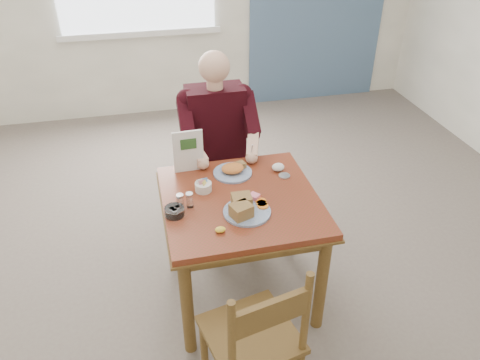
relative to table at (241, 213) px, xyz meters
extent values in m
plane|color=#635650|center=(0.00, 0.00, -0.64)|extent=(6.00, 6.00, 0.00)
ellipsoid|color=yellow|center=(-0.17, -0.28, 0.13)|extent=(0.06, 0.05, 0.03)
ellipsoid|color=white|center=(0.30, 0.24, 0.14)|extent=(0.08, 0.07, 0.05)
cylinder|color=silver|center=(0.32, 0.16, 0.12)|extent=(0.08, 0.08, 0.01)
cube|color=white|center=(-0.40, 2.96, 0.28)|extent=(1.72, 0.04, 0.06)
cube|color=maroon|center=(0.00, 0.00, 0.09)|extent=(0.90, 0.90, 0.04)
cube|color=brown|center=(0.00, 0.00, 0.06)|extent=(0.92, 0.92, 0.01)
cylinder|color=brown|center=(-0.39, -0.39, -0.28)|extent=(0.07, 0.07, 0.71)
cylinder|color=brown|center=(0.39, -0.39, -0.28)|extent=(0.07, 0.07, 0.71)
cylinder|color=brown|center=(-0.39, 0.39, -0.28)|extent=(0.07, 0.07, 0.71)
cylinder|color=brown|center=(0.39, 0.39, -0.28)|extent=(0.07, 0.07, 0.71)
cube|color=brown|center=(0.00, -0.39, 0.02)|extent=(0.80, 0.03, 0.08)
cube|color=brown|center=(0.00, 0.39, 0.02)|extent=(0.80, 0.03, 0.08)
cube|color=brown|center=(-0.39, 0.00, 0.02)|extent=(0.03, 0.80, 0.08)
cube|color=brown|center=(0.39, 0.00, 0.02)|extent=(0.03, 0.80, 0.08)
cylinder|color=brown|center=(-0.18, 0.57, -0.41)|extent=(0.04, 0.04, 0.45)
cylinder|color=brown|center=(0.18, 0.57, -0.41)|extent=(0.04, 0.04, 0.45)
cylinder|color=brown|center=(-0.18, 0.93, -0.41)|extent=(0.04, 0.04, 0.45)
cylinder|color=brown|center=(0.18, 0.93, -0.41)|extent=(0.04, 0.04, 0.45)
cube|color=brown|center=(0.00, 0.75, -0.17)|extent=(0.42, 0.42, 0.03)
cylinder|color=brown|center=(-0.18, 0.93, 0.06)|extent=(0.04, 0.04, 0.50)
cylinder|color=brown|center=(0.18, 0.93, 0.06)|extent=(0.04, 0.04, 0.50)
cube|color=brown|center=(0.00, 0.93, 0.16)|extent=(0.38, 0.03, 0.14)
cylinder|color=brown|center=(-0.34, -0.60, -0.41)|extent=(0.05, 0.05, 0.45)
cylinder|color=brown|center=(0.02, -0.52, -0.41)|extent=(0.05, 0.05, 0.45)
cube|color=brown|center=(-0.12, -0.73, -0.17)|extent=(0.50, 0.50, 0.03)
cylinder|color=brown|center=(-0.26, -0.95, 0.06)|extent=(0.04, 0.04, 0.50)
cylinder|color=brown|center=(0.09, -0.87, 0.06)|extent=(0.04, 0.04, 0.50)
cube|color=brown|center=(-0.08, -0.91, 0.16)|extent=(0.38, 0.11, 0.14)
cube|color=tan|center=(-0.10, 0.63, -0.10)|extent=(0.13, 0.38, 0.12)
cube|color=tan|center=(0.10, 0.63, -0.10)|extent=(0.13, 0.38, 0.12)
cube|color=tan|center=(-0.10, 0.45, -0.40)|extent=(0.10, 0.10, 0.48)
cube|color=tan|center=(0.10, 0.45, -0.40)|extent=(0.10, 0.10, 0.48)
cube|color=black|center=(0.00, 0.78, 0.20)|extent=(0.40, 0.22, 0.58)
sphere|color=black|center=(-0.19, 0.78, 0.42)|extent=(0.15, 0.15, 0.15)
sphere|color=black|center=(0.19, 0.78, 0.42)|extent=(0.15, 0.15, 0.15)
cylinder|color=#DAA78A|center=(0.00, 0.76, 0.51)|extent=(0.11, 0.11, 0.08)
sphere|color=#DAA78A|center=(0.00, 0.76, 0.64)|extent=(0.21, 0.21, 0.21)
cube|color=black|center=(-0.22, 0.67, 0.32)|extent=(0.09, 0.29, 0.27)
cube|color=black|center=(0.22, 0.67, 0.32)|extent=(0.09, 0.29, 0.27)
sphere|color=black|center=(-0.22, 0.55, 0.22)|extent=(0.09, 0.09, 0.09)
sphere|color=black|center=(0.22, 0.55, 0.22)|extent=(0.09, 0.09, 0.09)
cube|color=#DAA78A|center=(-0.19, 0.46, 0.19)|extent=(0.14, 0.23, 0.14)
cube|color=#DAA78A|center=(0.19, 0.46, 0.19)|extent=(0.14, 0.23, 0.14)
sphere|color=#DAA78A|center=(-0.16, 0.37, 0.15)|extent=(0.08, 0.08, 0.08)
sphere|color=#DAA78A|center=(0.16, 0.37, 0.15)|extent=(0.08, 0.08, 0.08)
cylinder|color=silver|center=(0.16, 0.37, 0.20)|extent=(0.01, 0.05, 0.12)
cylinder|color=white|center=(0.00, -0.15, 0.12)|extent=(0.32, 0.32, 0.01)
cube|color=tan|center=(-0.04, -0.19, 0.16)|extent=(0.13, 0.13, 0.07)
cube|color=tan|center=(-0.02, -0.11, 0.16)|extent=(0.11, 0.10, 0.07)
cylinder|color=orange|center=(0.10, -0.13, 0.13)|extent=(0.07, 0.07, 0.01)
cylinder|color=orange|center=(0.10, -0.11, 0.13)|extent=(0.08, 0.08, 0.01)
cylinder|color=orange|center=(0.10, -0.09, 0.13)|extent=(0.09, 0.09, 0.01)
cube|color=pink|center=(0.07, -0.05, 0.14)|extent=(0.07, 0.07, 0.03)
cylinder|color=white|center=(0.01, 0.27, 0.12)|extent=(0.31, 0.31, 0.01)
ellipsoid|color=orange|center=(0.01, 0.27, 0.15)|extent=(0.17, 0.16, 0.05)
cube|color=tan|center=(0.06, 0.30, 0.14)|extent=(0.10, 0.08, 0.04)
cylinder|color=white|center=(-0.20, 0.12, 0.14)|extent=(0.13, 0.13, 0.05)
cube|color=pink|center=(-0.21, 0.12, 0.17)|extent=(0.04, 0.03, 0.03)
cube|color=#6699D8|center=(-0.19, 0.14, 0.17)|extent=(0.04, 0.01, 0.03)
cube|color=#EAD159|center=(-0.19, 0.11, 0.17)|extent=(0.03, 0.04, 0.03)
cube|color=white|center=(-0.22, 0.13, 0.17)|extent=(0.04, 0.02, 0.03)
cylinder|color=white|center=(-0.35, -0.02, 0.15)|extent=(0.04, 0.04, 0.08)
cylinder|color=silver|center=(-0.35, -0.02, 0.20)|extent=(0.04, 0.04, 0.02)
cylinder|color=white|center=(-0.30, -0.02, 0.15)|extent=(0.04, 0.04, 0.08)
cylinder|color=silver|center=(-0.30, -0.02, 0.20)|extent=(0.04, 0.04, 0.02)
cylinder|color=white|center=(-0.39, -0.08, 0.14)|extent=(0.12, 0.12, 0.05)
cylinder|color=white|center=(-0.41, -0.08, 0.15)|extent=(0.03, 0.03, 0.02)
cylinder|color=white|center=(-0.38, -0.07, 0.15)|extent=(0.03, 0.03, 0.02)
cylinder|color=white|center=(-0.39, -0.10, 0.15)|extent=(0.03, 0.03, 0.02)
cube|color=white|center=(-0.25, 0.37, 0.25)|extent=(0.19, 0.02, 0.28)
cube|color=#2D5926|center=(-0.25, 0.36, 0.31)|extent=(0.10, 0.01, 0.07)
camera|label=1|loc=(-0.51, -2.17, 1.69)|focal=35.00mm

